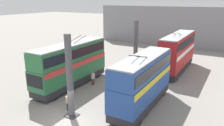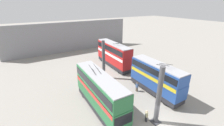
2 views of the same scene
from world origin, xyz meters
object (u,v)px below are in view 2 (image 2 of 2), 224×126
(bus_left_near, at_px, (156,76))
(bus_right_mid, at_px, (100,91))
(person_aisle_foreground, at_px, (147,116))
(person_by_right_row, at_px, (109,94))
(oil_drum, at_px, (87,73))
(bus_left_far, at_px, (114,53))
(person_by_left_row, at_px, (137,87))

(bus_left_near, distance_m, bus_right_mid, 9.39)
(bus_right_mid, distance_m, person_aisle_foreground, 6.53)
(bus_right_mid, bearing_deg, person_by_right_row, -54.82)
(bus_left_near, xyz_separation_m, oil_drum, (11.55, 7.03, -2.43))
(bus_left_near, distance_m, person_by_right_row, 7.87)
(bus_left_far, distance_m, person_aisle_foreground, 18.02)
(bus_left_near, distance_m, person_aisle_foreground, 7.28)
(bus_left_far, xyz_separation_m, bus_right_mid, (-12.05, 9.36, -0.08))
(bus_left_far, bearing_deg, bus_left_near, 180.00)
(oil_drum, bearing_deg, bus_left_near, -148.66)
(bus_left_near, relative_size, oil_drum, 10.83)
(oil_drum, bearing_deg, person_by_left_row, -154.20)
(bus_right_mid, xyz_separation_m, person_by_left_row, (0.95, -7.08, -2.09))
(bus_left_far, height_order, oil_drum, bus_left_far)
(bus_left_far, height_order, bus_right_mid, bus_left_far)
(oil_drum, bearing_deg, bus_right_mid, 167.83)
(bus_right_mid, height_order, oil_drum, bus_right_mid)
(bus_left_near, bearing_deg, person_by_right_row, 73.05)
(bus_right_mid, bearing_deg, person_by_left_row, -82.34)
(bus_right_mid, distance_m, person_by_right_row, 3.26)
(bus_left_near, distance_m, oil_drum, 13.74)
(bus_left_far, relative_size, person_aisle_foreground, 6.70)
(bus_right_mid, xyz_separation_m, person_by_right_row, (1.46, -2.07, -2.04))
(bus_left_near, height_order, person_aisle_foreground, bus_left_near)
(bus_right_mid, height_order, person_by_right_row, bus_right_mid)
(bus_left_far, relative_size, person_by_right_row, 6.60)
(bus_left_far, distance_m, person_by_left_row, 11.54)
(person_by_left_row, height_order, oil_drum, person_by_left_row)
(bus_left_far, bearing_deg, person_by_left_row, 168.40)
(oil_drum, bearing_deg, bus_left_far, -79.82)
(bus_left_near, height_order, bus_right_mid, bus_right_mid)
(bus_left_far, relative_size, bus_right_mid, 1.01)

